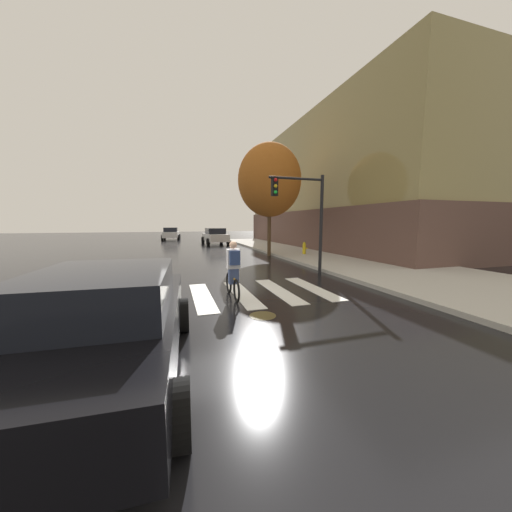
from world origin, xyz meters
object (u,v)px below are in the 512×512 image
at_px(manhole_cover, 263,315).
at_px(traffic_light_near, 304,207).
at_px(sedan_near, 108,324).
at_px(sedan_mid, 215,236).
at_px(cyclist, 233,270).
at_px(sedan_far, 171,233).
at_px(fire_hydrant, 304,248).
at_px(street_tree_near, 269,180).

bearing_deg(manhole_cover, traffic_light_near, 53.16).
bearing_deg(manhole_cover, sedan_near, -147.50).
relative_size(sedan_mid, cyclist, 2.84).
bearing_deg(sedan_near, sedan_far, 88.70).
distance_m(manhole_cover, traffic_light_near, 6.23).
distance_m(sedan_near, cyclist, 4.31).
height_order(cyclist, traffic_light_near, traffic_light_near).
distance_m(sedan_near, fire_hydrant, 15.06).
height_order(manhole_cover, sedan_near, sedan_near).
xyz_separation_m(sedan_far, street_tree_near, (6.32, -19.46, 4.11)).
height_order(sedan_mid, fire_hydrant, sedan_mid).
xyz_separation_m(sedan_mid, traffic_light_near, (1.15, -17.22, 2.01)).
distance_m(sedan_far, cyclist, 28.87).
relative_size(cyclist, fire_hydrant, 2.19).
bearing_deg(fire_hydrant, cyclist, -128.27).
xyz_separation_m(sedan_mid, fire_hydrant, (4.14, -11.57, -0.32)).
xyz_separation_m(sedan_near, traffic_light_near, (6.21, 6.27, 2.04)).
bearing_deg(cyclist, sedan_near, -126.09).
height_order(fire_hydrant, street_tree_near, street_tree_near).
relative_size(manhole_cover, cyclist, 0.37).
bearing_deg(sedan_mid, traffic_light_near, -86.18).
bearing_deg(traffic_light_near, cyclist, -142.80).
distance_m(sedan_mid, sedan_far, 9.82).
relative_size(manhole_cover, sedan_mid, 0.13).
height_order(sedan_near, traffic_light_near, traffic_light_near).
bearing_deg(manhole_cover, sedan_mid, 84.28).
height_order(sedan_far, fire_hydrant, sedan_far).
bearing_deg(street_tree_near, manhole_cover, -110.73).
height_order(sedan_far, cyclist, cyclist).
bearing_deg(street_tree_near, cyclist, -115.75).
bearing_deg(street_tree_near, traffic_light_near, -97.34).
bearing_deg(sedan_near, traffic_light_near, 45.28).
height_order(sedan_mid, cyclist, cyclist).
relative_size(traffic_light_near, fire_hydrant, 5.38).
xyz_separation_m(traffic_light_near, street_tree_near, (0.85, 6.57, 2.07)).
xyz_separation_m(sedan_near, sedan_mid, (5.06, 23.48, 0.03)).
relative_size(manhole_cover, traffic_light_near, 0.15).
distance_m(manhole_cover, sedan_mid, 21.77).
bearing_deg(manhole_cover, cyclist, 102.03).
xyz_separation_m(manhole_cover, sedan_far, (-2.16, 30.46, 0.81)).
xyz_separation_m(manhole_cover, traffic_light_near, (3.32, 4.43, 2.86)).
xyz_separation_m(sedan_near, fire_hydrant, (9.19, 11.92, -0.29)).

